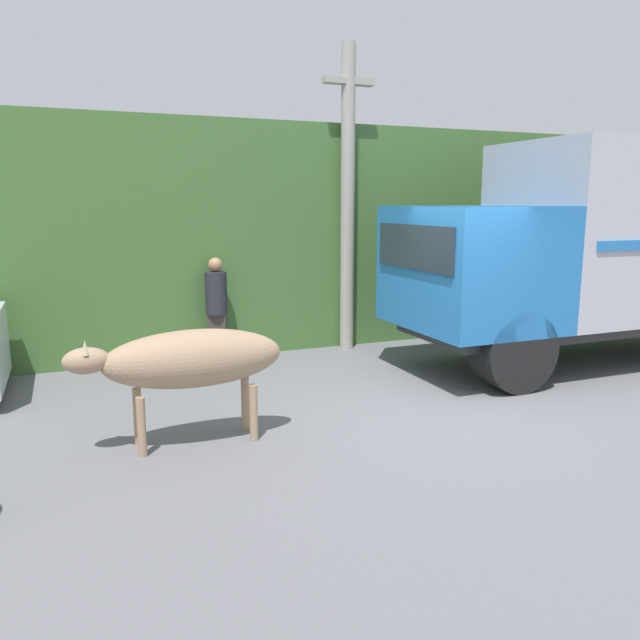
% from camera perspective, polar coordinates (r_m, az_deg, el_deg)
% --- Properties ---
extents(ground_plane, '(60.00, 60.00, 0.00)m').
position_cam_1_polar(ground_plane, '(8.14, 10.71, -7.77)').
color(ground_plane, slate).
extents(hillside_embankment, '(32.00, 5.20, 3.89)m').
position_cam_1_polar(hillside_embankment, '(13.38, -3.64, 8.03)').
color(hillside_embankment, '#426B33').
rests_on(hillside_embankment, ground_plane).
extents(cargo_truck, '(6.45, 2.34, 3.46)m').
position_cam_1_polar(cargo_truck, '(11.00, 24.45, 6.26)').
color(cargo_truck, '#2D2D2D').
rests_on(cargo_truck, ground_plane).
extents(brown_cow, '(2.24, 0.62, 1.24)m').
position_cam_1_polar(brown_cow, '(6.70, -11.82, -3.60)').
color(brown_cow, '#9E7F60').
rests_on(brown_cow, ground_plane).
extents(pedestrian_on_hill, '(0.45, 0.45, 1.69)m').
position_cam_1_polar(pedestrian_on_hill, '(10.19, -9.45, 1.36)').
color(pedestrian_on_hill, '#38332D').
rests_on(pedestrian_on_hill, ground_plane).
extents(utility_pole, '(0.90, 0.24, 5.14)m').
position_cam_1_polar(utility_pole, '(10.87, 2.53, 11.34)').
color(utility_pole, '#9E998E').
rests_on(utility_pole, ground_plane).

